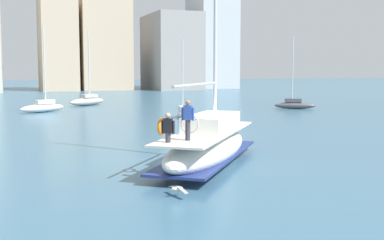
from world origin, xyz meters
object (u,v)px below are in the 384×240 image
object	(u,v)px
moored_sloop_near	(183,113)
moored_cutter_left	(43,106)
main_sailboat	(208,144)
seagull	(178,189)
moored_catamaran	(295,104)
moored_sloop_far	(88,100)

from	to	relation	value
moored_sloop_near	moored_cutter_left	size ratio (longest dim) A/B	0.80
main_sailboat	moored_sloop_near	xyz separation A→B (m)	(5.96, 20.10, -0.42)
seagull	main_sailboat	bearing A→B (deg)	57.29
moored_catamaran	moored_cutter_left	xyz separation A→B (m)	(-25.94, 5.28, 0.05)
moored_cutter_left	main_sailboat	bearing A→B (deg)	-80.51
moored_sloop_near	seagull	distance (m)	26.52
moored_sloop_far	seagull	world-z (taller)	moored_sloop_far
seagull	moored_catamaran	bearing A→B (deg)	51.81
moored_sloop_far	moored_catamaran	world-z (taller)	moored_sloop_far
moored_catamaran	moored_sloop_far	bearing A→B (deg)	147.04
moored_catamaran	seagull	size ratio (longest dim) A/B	6.87
moored_sloop_near	moored_catamaran	distance (m)	15.79
moored_sloop_far	moored_catamaran	xyz separation A→B (m)	(20.31, -13.17, -0.08)
moored_sloop_near	seagull	bearing A→B (deg)	-109.98
moored_sloop_near	moored_sloop_far	world-z (taller)	moored_sloop_far
main_sailboat	moored_sloop_near	world-z (taller)	main_sailboat
main_sailboat	moored_catamaran	distance (m)	32.93
moored_catamaran	main_sailboat	bearing A→B (deg)	-129.15
moored_sloop_near	seagull	xyz separation A→B (m)	(-9.06, -24.92, -0.22)
moored_sloop_far	seagull	distance (m)	43.68
moored_catamaran	moored_cutter_left	distance (m)	26.47
moored_sloop_near	moored_sloop_far	size ratio (longest dim) A/B	0.78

